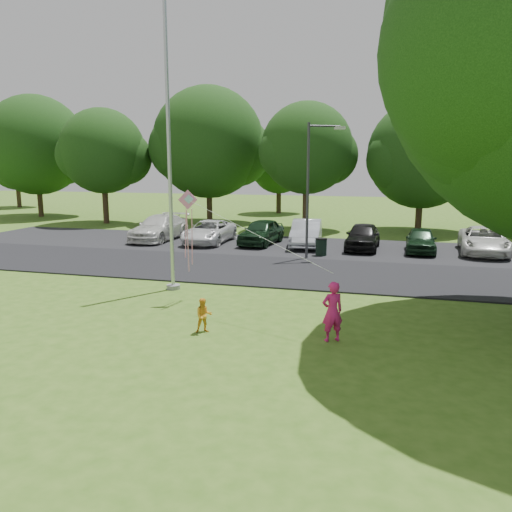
% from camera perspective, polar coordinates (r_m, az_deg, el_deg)
% --- Properties ---
extents(ground, '(120.00, 120.00, 0.00)m').
position_cam_1_polar(ground, '(13.16, -4.50, -9.99)').
color(ground, '#3C641A').
rests_on(ground, ground).
extents(park_road, '(60.00, 6.00, 0.06)m').
position_cam_1_polar(park_road, '(21.51, 3.59, -1.76)').
color(park_road, black).
rests_on(park_road, ground).
extents(parking_strip, '(42.00, 7.00, 0.06)m').
position_cam_1_polar(parking_strip, '(27.79, 6.31, 1.01)').
color(parking_strip, black).
rests_on(parking_strip, ground).
extents(flagpole, '(0.50, 0.50, 10.00)m').
position_cam_1_polar(flagpole, '(18.30, -9.82, 9.01)').
color(flagpole, '#B7BABF').
rests_on(flagpole, ground).
extents(street_lamp, '(1.71, 0.91, 6.48)m').
position_cam_1_polar(street_lamp, '(24.09, 6.55, 8.79)').
color(street_lamp, '#3F3F44').
rests_on(street_lamp, ground).
extents(trash_can, '(0.59, 0.59, 0.93)m').
position_cam_1_polar(trash_can, '(25.15, 7.46, 0.99)').
color(trash_can, black).
rests_on(trash_can, ground).
extents(tree_row, '(64.35, 11.94, 10.88)m').
position_cam_1_polar(tree_row, '(35.93, 11.29, 12.12)').
color(tree_row, '#332316').
rests_on(tree_row, ground).
extents(horizon_trees, '(77.46, 7.20, 7.02)m').
position_cam_1_polar(horizon_trees, '(45.47, 15.27, 9.81)').
color(horizon_trees, '#332316').
rests_on(horizon_trees, ground).
extents(parked_cars, '(20.42, 5.23, 1.48)m').
position_cam_1_polar(parked_cars, '(27.82, 4.99, 2.56)').
color(parked_cars, silver).
rests_on(parked_cars, ground).
extents(woman, '(0.70, 0.63, 1.60)m').
position_cam_1_polar(woman, '(13.24, 8.72, -6.29)').
color(woman, '#CF1B6A').
rests_on(woman, ground).
extents(child_yellow, '(0.59, 0.54, 0.97)m').
position_cam_1_polar(child_yellow, '(13.90, -5.99, -6.77)').
color(child_yellow, gold).
rests_on(child_yellow, ground).
extents(kite, '(5.43, 2.93, 2.79)m').
position_cam_1_polar(kite, '(16.57, -7.53, 4.85)').
color(kite, pink).
rests_on(kite, ground).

